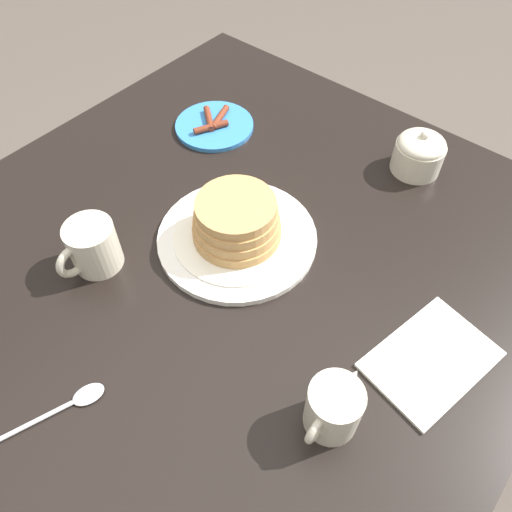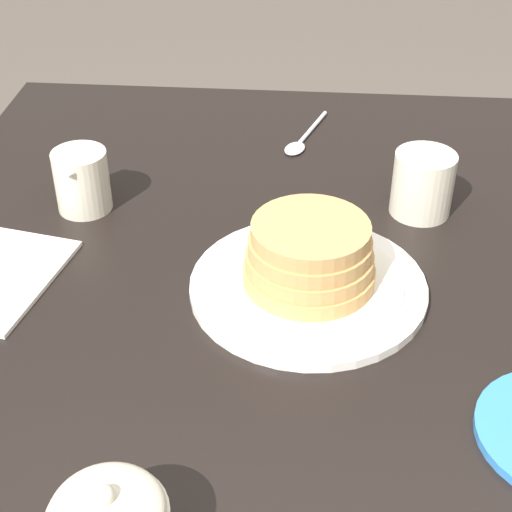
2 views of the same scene
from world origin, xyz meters
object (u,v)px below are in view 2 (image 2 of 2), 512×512
Objects in this scene: pancake_plate at (309,268)px; coffee_mug at (423,182)px; creamer_pitcher at (82,179)px; spoon at (301,141)px.

coffee_mug is at bearing -37.52° from pancake_plate.
creamer_pitcher reaches higher than spoon.
creamer_pitcher is at bearing 62.59° from pancake_plate.
spoon is (0.22, -0.29, -0.04)m from creamer_pitcher.
coffee_mug reaches higher than spoon.
pancake_plate is 2.49× the size of coffee_mug.
spoon is at bearing -53.32° from creamer_pitcher.
coffee_mug is (0.19, -0.15, 0.01)m from pancake_plate.
pancake_plate reaches higher than spoon.
creamer_pitcher is at bearing 126.68° from spoon.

